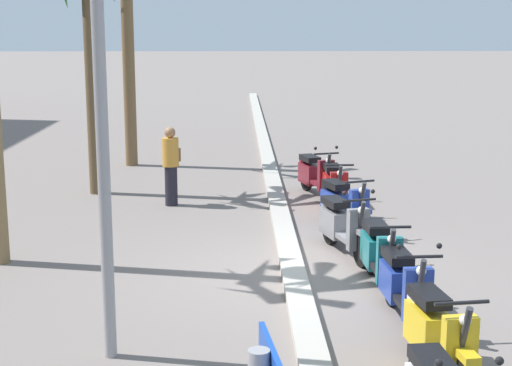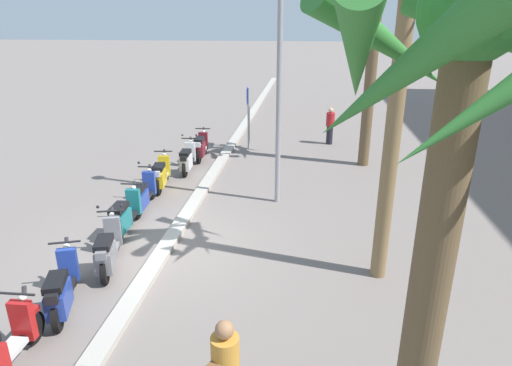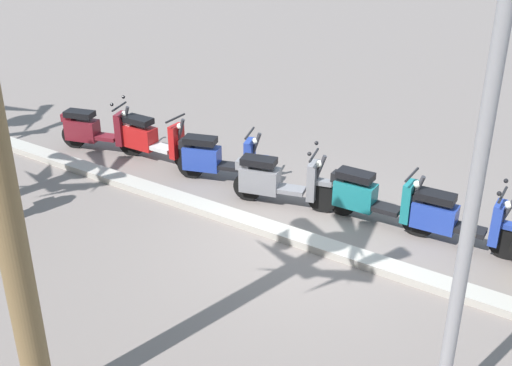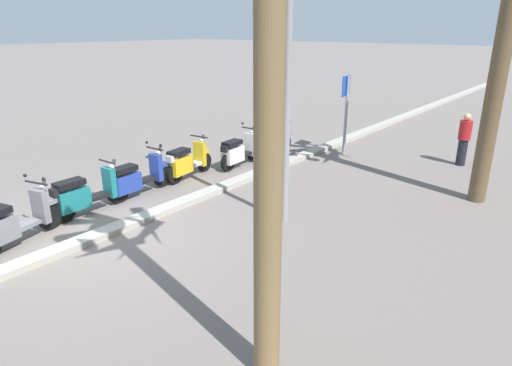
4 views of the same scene
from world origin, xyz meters
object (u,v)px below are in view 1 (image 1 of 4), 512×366
at_px(scooter_blue_mid_centre, 403,286).
at_px(palm_tree_far_corner, 89,6).
at_px(scooter_blue_tail_end, 343,206).
at_px(scooter_maroon_gap_after_mid, 315,175).
at_px(scooter_yellow_mid_front, 437,335).
at_px(pedestrian_by_palm_tree, 171,164).
at_px(scooter_teal_mid_rear, 379,254).
at_px(scooter_grey_second_in_line, 342,226).
at_px(scooter_red_lead_nearest, 334,187).

bearing_deg(scooter_blue_mid_centre, palm_tree_far_corner, 34.26).
xyz_separation_m(scooter_blue_tail_end, scooter_maroon_gap_after_mid, (2.97, 0.21, -0.00)).
xyz_separation_m(scooter_yellow_mid_front, pedestrian_by_palm_tree, (8.07, 3.48, 0.41)).
bearing_deg(scooter_blue_tail_end, scooter_blue_mid_centre, -177.73).
bearing_deg(scooter_yellow_mid_front, scooter_blue_mid_centre, 0.84).
bearing_deg(scooter_yellow_mid_front, scooter_maroon_gap_after_mid, 2.62).
relative_size(scooter_teal_mid_rear, pedestrian_by_palm_tree, 1.12).
bearing_deg(scooter_yellow_mid_front, scooter_blue_tail_end, 1.89).
height_order(scooter_maroon_gap_after_mid, palm_tree_far_corner, palm_tree_far_corner).
xyz_separation_m(scooter_yellow_mid_front, scooter_blue_tail_end, (6.01, 0.20, -0.00)).
bearing_deg(scooter_blue_tail_end, scooter_yellow_mid_front, -178.11).
relative_size(scooter_blue_tail_end, scooter_maroon_gap_after_mid, 1.00).
height_order(scooter_grey_second_in_line, scooter_red_lead_nearest, scooter_grey_second_in_line).
xyz_separation_m(scooter_blue_mid_centre, scooter_red_lead_nearest, (6.05, 0.13, 0.01)).
distance_m(scooter_red_lead_nearest, pedestrian_by_palm_tree, 3.38).
bearing_deg(scooter_blue_tail_end, scooter_red_lead_nearest, -1.62).
bearing_deg(scooter_maroon_gap_after_mid, scooter_grey_second_in_line, -179.83).
xyz_separation_m(scooter_blue_mid_centre, scooter_maroon_gap_after_mid, (7.38, 0.39, 0.01)).
bearing_deg(scooter_yellow_mid_front, scooter_teal_mid_rear, 1.56).
distance_m(scooter_blue_mid_centre, scooter_grey_second_in_line, 3.00).
height_order(scooter_yellow_mid_front, pedestrian_by_palm_tree, pedestrian_by_palm_tree).
distance_m(scooter_blue_mid_centre, scooter_blue_tail_end, 4.41).
bearing_deg(scooter_maroon_gap_after_mid, scooter_blue_tail_end, -175.90).
relative_size(scooter_teal_mid_rear, scooter_maroon_gap_after_mid, 1.02).
relative_size(scooter_blue_mid_centre, palm_tree_far_corner, 0.35).
distance_m(scooter_yellow_mid_front, scooter_red_lead_nearest, 7.66).
height_order(scooter_maroon_gap_after_mid, pedestrian_by_palm_tree, pedestrian_by_palm_tree).
relative_size(scooter_red_lead_nearest, pedestrian_by_palm_tree, 1.14).
bearing_deg(scooter_blue_mid_centre, scooter_maroon_gap_after_mid, 3.01).
bearing_deg(scooter_red_lead_nearest, scooter_grey_second_in_line, 175.42).
relative_size(scooter_blue_tail_end, pedestrian_by_palm_tree, 1.09).
relative_size(scooter_grey_second_in_line, scooter_red_lead_nearest, 0.98).
xyz_separation_m(scooter_maroon_gap_after_mid, palm_tree_far_corner, (0.31, 4.85, 3.62)).
bearing_deg(pedestrian_by_palm_tree, scooter_teal_mid_rear, -146.39).
distance_m(scooter_yellow_mid_front, scooter_maroon_gap_after_mid, 8.99).
relative_size(scooter_yellow_mid_front, scooter_teal_mid_rear, 0.95).
relative_size(scooter_teal_mid_rear, scooter_grey_second_in_line, 1.00).
bearing_deg(scooter_red_lead_nearest, scooter_maroon_gap_after_mid, 11.13).
bearing_deg(pedestrian_by_palm_tree, scooter_blue_tail_end, -122.06).
relative_size(scooter_blue_tail_end, palm_tree_far_corner, 0.34).
distance_m(scooter_maroon_gap_after_mid, pedestrian_by_palm_tree, 3.23).
height_order(scooter_blue_tail_end, palm_tree_far_corner, palm_tree_far_corner).
height_order(scooter_blue_tail_end, pedestrian_by_palm_tree, pedestrian_by_palm_tree).
bearing_deg(scooter_grey_second_in_line, pedestrian_by_palm_tree, 41.51).
distance_m(scooter_blue_mid_centre, scooter_teal_mid_rear, 1.35).
height_order(scooter_blue_mid_centre, scooter_blue_tail_end, scooter_blue_mid_centre).
bearing_deg(pedestrian_by_palm_tree, scooter_grey_second_in_line, -138.49).
relative_size(scooter_grey_second_in_line, pedestrian_by_palm_tree, 1.12).
bearing_deg(pedestrian_by_palm_tree, palm_tree_far_corner, 55.46).
bearing_deg(scooter_blue_tail_end, palm_tree_far_corner, 57.05).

